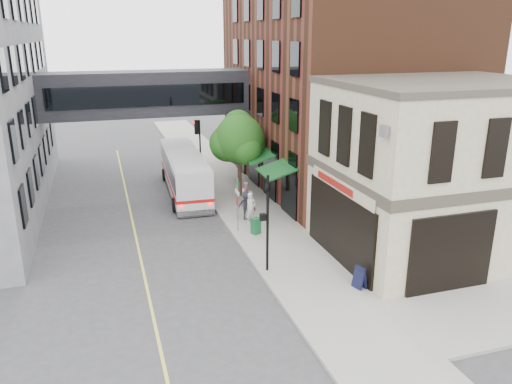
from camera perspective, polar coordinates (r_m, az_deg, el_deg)
ground at (r=21.34m, az=2.00°, el=-11.67°), size 120.00×120.00×0.00m
sidewalk_main at (r=34.20m, az=-2.63°, el=-0.01°), size 4.00×60.00×0.15m
corner_building at (r=25.54m, az=19.90°, el=2.45°), size 10.19×8.12×8.45m
brick_building at (r=36.51m, az=9.25°, el=12.01°), size 13.76×18.00×14.00m
skyway_bridge at (r=35.88m, az=-12.36°, el=10.95°), size 14.00×3.18×3.00m
traffic_signal_near at (r=21.93m, az=1.26°, el=-2.26°), size 0.44×0.22×4.60m
traffic_signal_far at (r=35.84m, az=-6.65°, el=6.11°), size 0.53×0.28×4.50m
street_sign_pole at (r=26.80m, az=-2.14°, el=-0.88°), size 0.08×0.75×3.00m
street_tree at (r=32.54m, az=-2.03°, el=6.07°), size 3.80×3.20×5.60m
lane_marking at (r=29.46m, az=-13.86°, el=-3.64°), size 0.12×40.00×0.01m
bus at (r=34.20m, az=-8.19°, el=2.40°), size 2.86×10.38×2.77m
pedestrian_a at (r=28.27m, az=-0.59°, el=-1.81°), size 0.75×0.64×1.75m
pedestrian_b at (r=30.96m, az=-1.07°, el=-0.21°), size 0.82×0.66×1.59m
pedestrian_c at (r=28.72m, az=-1.14°, el=-1.55°), size 1.25×0.97×1.70m
newspaper_box at (r=26.85m, az=-0.01°, el=-3.89°), size 0.55×0.52×0.87m
sandwich_board at (r=21.80m, az=11.78°, el=-9.50°), size 0.49×0.63×0.98m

